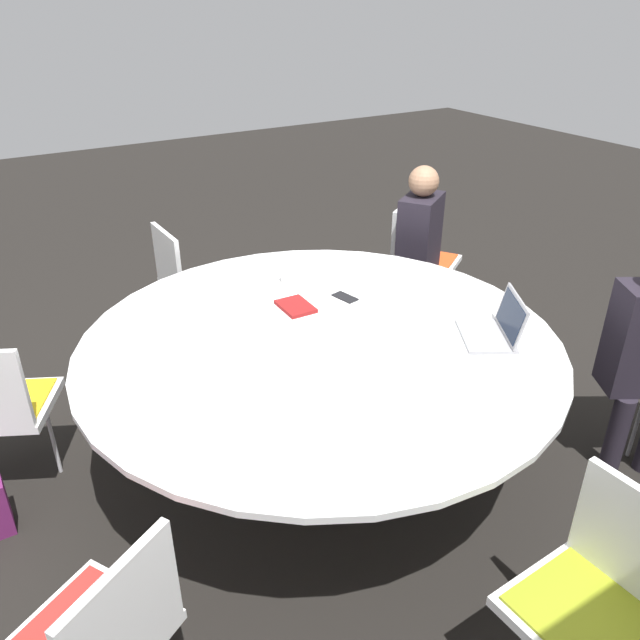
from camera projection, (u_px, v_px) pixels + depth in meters
name	position (u px, v px, depth m)	size (l,w,h in m)	color
ground_plane	(320.00, 458.00, 3.31)	(16.00, 16.00, 0.00)	black
conference_table	(320.00, 357.00, 3.01)	(2.28, 2.28, 0.73)	#B7B7BC
chair_1	(418.00, 252.00, 4.55)	(0.60, 0.59, 0.84)	white
chair_2	(188.00, 277.00, 4.17)	(0.43, 0.45, 0.84)	white
chair_4	(99.00, 634.00, 1.86)	(0.59, 0.59, 0.84)	white
chair_5	(602.00, 593.00, 1.99)	(0.44, 0.46, 0.84)	white
person_1	(421.00, 239.00, 4.24)	(0.42, 0.38, 1.19)	#231E28
laptop	(496.00, 328.00, 2.95)	(0.38, 0.40, 0.21)	#99999E
spiral_notebook	(296.00, 306.00, 3.24)	(0.16, 0.21, 0.02)	maroon
coffee_cup	(289.00, 275.00, 3.52)	(0.09, 0.09, 0.09)	white
cell_phone	(345.00, 297.00, 3.35)	(0.10, 0.15, 0.01)	black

